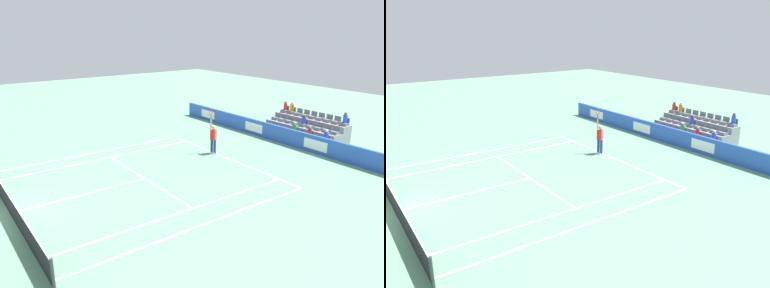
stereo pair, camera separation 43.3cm
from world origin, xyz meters
The scene contains 14 objects.
ground_plane centered at (0.00, 0.00, 0.00)m, with size 80.00×80.00×0.00m, color #669E77.
line_baseline centered at (0.00, -11.89, 0.00)m, with size 10.97×0.10×0.01m, color white.
line_service centered at (0.00, -6.40, 0.00)m, with size 8.23×0.10×0.01m, color white.
line_centre_service centered at (0.00, -3.20, 0.00)m, with size 0.10×6.40×0.01m, color white.
line_singles_sideline_left centered at (4.12, -5.95, 0.00)m, with size 0.10×11.89×0.01m, color white.
line_singles_sideline_right centered at (-4.12, -5.95, 0.00)m, with size 0.10×11.89×0.01m, color white.
line_doubles_sideline_left centered at (5.49, -5.95, 0.00)m, with size 0.10×11.89×0.01m, color white.
line_doubles_sideline_right centered at (-5.49, -5.95, 0.00)m, with size 0.10×11.89×0.01m, color white.
line_centre_mark centered at (0.00, -11.79, 0.00)m, with size 0.10×0.20×0.01m, color white.
sponsor_barrier centered at (0.00, -16.88, 0.54)m, with size 20.94×0.22×1.09m.
tennis_net centered at (0.00, 0.00, 0.49)m, with size 11.97×0.10×1.07m.
tennis_player centered at (1.08, -11.77, 0.99)m, with size 0.53×0.39×2.85m.
stadium_stand centered at (-0.01, -19.19, 0.55)m, with size 5.58×2.85×2.17m.
loose_tennis_ball centered at (0.95, -2.01, 0.03)m, with size 0.07×0.07×0.07m, color #D1E533.
Camera 1 is at (-15.92, 2.30, 7.44)m, focal length 35.51 mm.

